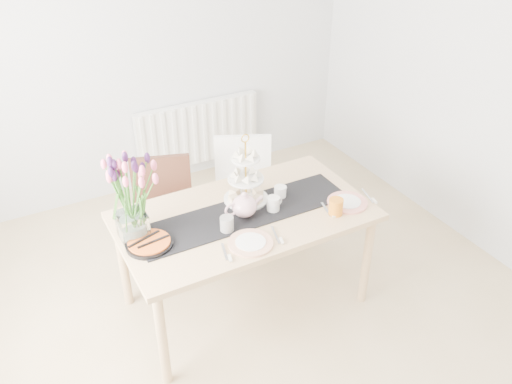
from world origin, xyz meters
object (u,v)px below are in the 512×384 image
cream_jug (280,192)px  mug_grey (227,224)px  teapot (244,206)px  chair_white (244,185)px  plate_right (347,202)px  chair_brown (164,208)px  cake_stand (246,184)px  mug_orange (336,207)px  radiator (198,132)px  plate_left (251,243)px  mug_white (273,204)px  dining_table (245,223)px  tulip_vase (127,189)px  tart_tin (149,243)px

cream_jug → mug_grey: 0.51m
teapot → chair_white: bearing=64.4°
chair_white → cream_jug: (-0.03, -0.59, 0.28)m
teapot → plate_right: bearing=-14.6°
chair_brown → cake_stand: 0.76m
mug_orange → plate_right: 0.16m
radiator → mug_grey: mug_grey is taller
mug_grey → mug_orange: 0.70m
cake_stand → plate_left: bearing=-114.3°
chair_white → mug_white: chair_white is taller
radiator → plate_right: 2.04m
radiator → mug_white: (-0.26, -1.85, 0.35)m
cake_stand → mug_grey: cake_stand is taller
radiator → dining_table: size_ratio=0.75×
tulip_vase → mug_orange: (1.19, -0.38, -0.28)m
mug_grey → dining_table: bearing=-4.4°
chair_white → plate_right: chair_white is taller
dining_table → plate_right: (0.65, -0.22, 0.08)m
cake_stand → cream_jug: (0.22, -0.07, -0.08)m
tart_tin → plate_left: bearing=-26.9°
teapot → plate_left: bearing=-109.1°
cake_stand → mug_white: 0.22m
radiator → tart_tin: tart_tin is taller
tart_tin → tulip_vase: bearing=110.9°
cake_stand → mug_grey: 0.36m
chair_brown → plate_right: chair_brown is taller
mug_white → mug_orange: bearing=-46.1°
cake_stand → mug_white: (0.10, -0.19, -0.07)m
mug_grey → plate_left: mug_grey is taller
radiator → chair_white: bearing=-95.4°
chair_brown → chair_white: 0.65m
chair_brown → chair_white: chair_white is taller
mug_white → plate_left: (-0.29, -0.24, -0.04)m
plate_right → plate_left: bearing=-174.0°
radiator → mug_white: mug_white is taller
chair_white → mug_white: (-0.15, -0.71, 0.29)m
tart_tin → mug_grey: bearing=-10.6°
chair_white → mug_white: size_ratio=8.92×
mug_orange → cake_stand: bearing=67.3°
plate_left → cake_stand: bearing=65.7°
chair_brown → mug_grey: bearing=-61.1°
dining_table → tart_tin: (-0.64, -0.03, 0.09)m
mug_grey → mug_orange: size_ratio=0.91×
chair_white → mug_orange: bearing=-54.2°
cream_jug → tulip_vase: bearing=156.2°
dining_table → tulip_vase: bearing=171.5°
plate_right → tulip_vase: bearing=166.6°
tulip_vase → mug_grey: 0.62m
mug_white → plate_left: size_ratio=0.37×
cake_stand → mug_orange: 0.59m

